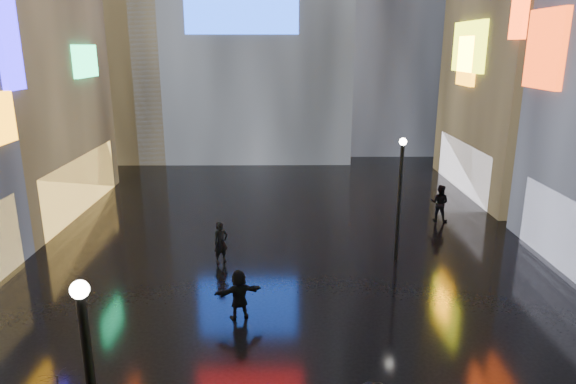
{
  "coord_description": "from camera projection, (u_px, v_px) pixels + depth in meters",
  "views": [
    {
      "loc": [
        -0.13,
        -0.98,
        8.7
      ],
      "look_at": [
        0.0,
        12.0,
        5.0
      ],
      "focal_mm": 32.0,
      "sensor_mm": 36.0,
      "label": 1
    }
  ],
  "objects": [
    {
      "name": "pedestrian_7",
      "position": [
        440.0,
        203.0,
        26.3
      ],
      "size": [
        1.16,
        1.07,
        1.9
      ],
      "primitive_type": "imported",
      "rotation": [
        0.0,
        0.0,
        2.65
      ],
      "color": "black",
      "rests_on": "ground"
    },
    {
      "name": "lamp_far",
      "position": [
        400.0,
        193.0,
        20.89
      ],
      "size": [
        0.3,
        0.3,
        5.2
      ],
      "color": "black",
      "rests_on": "ground"
    },
    {
      "name": "ground",
      "position": [
        286.0,
        251.0,
        22.56
      ],
      "size": [
        140.0,
        140.0,
        0.0
      ],
      "primitive_type": "plane",
      "color": "black",
      "rests_on": "ground"
    },
    {
      "name": "pedestrian_5",
      "position": [
        239.0,
        295.0,
        16.8
      ],
      "size": [
        1.66,
        0.95,
        1.71
      ],
      "primitive_type": "imported",
      "rotation": [
        0.0,
        0.0,
        3.44
      ],
      "color": "black",
      "rests_on": "ground"
    },
    {
      "name": "pedestrian_6",
      "position": [
        221.0,
        243.0,
        21.2
      ],
      "size": [
        0.76,
        0.72,
        1.75
      ],
      "primitive_type": "imported",
      "rotation": [
        0.0,
        0.0,
        0.63
      ],
      "color": "black",
      "rests_on": "ground"
    }
  ]
}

